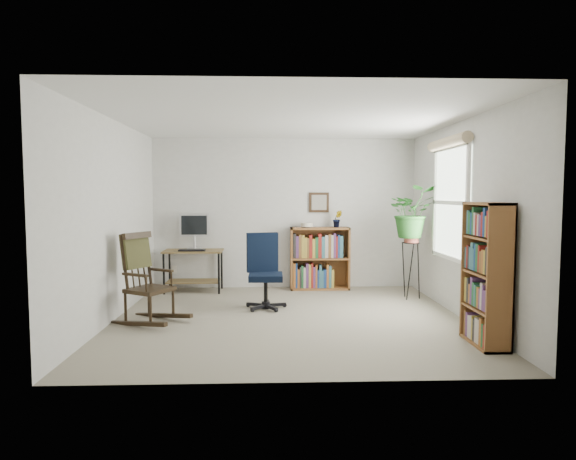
{
  "coord_description": "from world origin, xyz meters",
  "views": [
    {
      "loc": [
        -0.22,
        -5.74,
        1.5
      ],
      "look_at": [
        0.0,
        0.4,
        1.05
      ],
      "focal_mm": 30.0,
      "sensor_mm": 36.0,
      "label": 1
    }
  ],
  "objects_px": {
    "desk": "(194,271)",
    "office_chair": "(266,271)",
    "rocking_chair": "(150,277)",
    "low_bookshelf": "(320,258)",
    "tall_bookshelf": "(486,274)"
  },
  "relations": [
    {
      "from": "tall_bookshelf",
      "to": "office_chair",
      "type": "bearing_deg",
      "value": 143.78
    },
    {
      "from": "rocking_chair",
      "to": "low_bookshelf",
      "type": "relative_size",
      "value": 1.09
    },
    {
      "from": "rocking_chair",
      "to": "office_chair",
      "type": "bearing_deg",
      "value": -33.56
    },
    {
      "from": "tall_bookshelf",
      "to": "low_bookshelf",
      "type": "bearing_deg",
      "value": 115.11
    },
    {
      "from": "office_chair",
      "to": "desk",
      "type": "bearing_deg",
      "value": 121.01
    },
    {
      "from": "desk",
      "to": "office_chair",
      "type": "bearing_deg",
      "value": -45.94
    },
    {
      "from": "low_bookshelf",
      "to": "tall_bookshelf",
      "type": "bearing_deg",
      "value": -64.89
    },
    {
      "from": "office_chair",
      "to": "low_bookshelf",
      "type": "relative_size",
      "value": 1.02
    },
    {
      "from": "desk",
      "to": "rocking_chair",
      "type": "bearing_deg",
      "value": -96.88
    },
    {
      "from": "office_chair",
      "to": "rocking_chair",
      "type": "xyz_separation_m",
      "value": [
        -1.35,
        -0.65,
        0.03
      ]
    },
    {
      "from": "office_chair",
      "to": "tall_bookshelf",
      "type": "distance_m",
      "value": 2.75
    },
    {
      "from": "desk",
      "to": "low_bookshelf",
      "type": "height_order",
      "value": "low_bookshelf"
    },
    {
      "from": "rocking_chair",
      "to": "tall_bookshelf",
      "type": "bearing_deg",
      "value": -74.53
    },
    {
      "from": "rocking_chair",
      "to": "low_bookshelf",
      "type": "xyz_separation_m",
      "value": [
        2.2,
        1.94,
        -0.05
      ]
    },
    {
      "from": "rocking_chair",
      "to": "low_bookshelf",
      "type": "bearing_deg",
      "value": -17.9
    }
  ]
}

